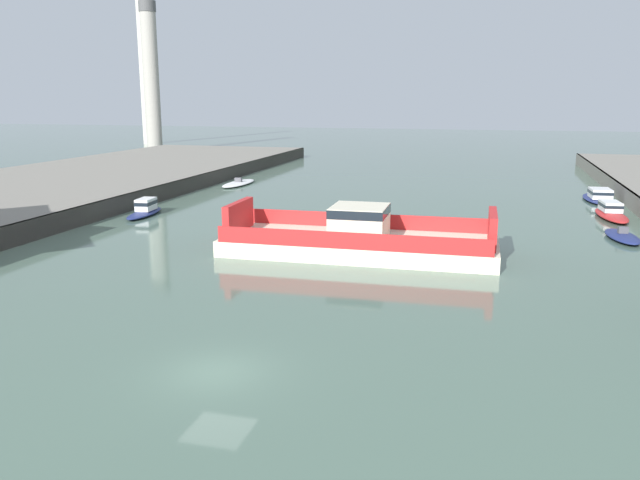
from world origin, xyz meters
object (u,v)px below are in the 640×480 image
(moored_boat_near_right, at_px, (611,212))
(moored_boat_mid_right, at_px, (238,183))
(moored_boat_far_right, at_px, (599,196))
(moored_boat_far_left, at_px, (622,236))
(chain_ferry, at_px, (359,239))
(smokestack_distant_a, at_px, (151,73))
(moored_boat_mid_left, at_px, (145,209))
(smokestack_distant_b, at_px, (145,62))

(moored_boat_near_right, relative_size, moored_boat_mid_right, 0.95)
(moored_boat_near_right, xyz_separation_m, moored_boat_far_right, (0.42, 10.01, -0.02))
(moored_boat_far_left, distance_m, moored_boat_far_right, 19.46)
(chain_ferry, height_order, smokestack_distant_a, smokestack_distant_a)
(moored_boat_far_left, bearing_deg, moored_boat_near_right, 86.06)
(moored_boat_far_left, bearing_deg, moored_boat_mid_left, -179.65)
(smokestack_distant_a, bearing_deg, smokestack_distant_b, 122.32)
(moored_boat_far_right, bearing_deg, smokestack_distant_b, 144.59)
(chain_ferry, relative_size, moored_boat_far_left, 3.21)
(chain_ferry, bearing_deg, moored_boat_mid_right, 124.99)
(moored_boat_mid_left, height_order, moored_boat_far_left, moored_boat_mid_left)
(moored_boat_near_right, bearing_deg, moored_boat_mid_right, 163.53)
(moored_boat_far_left, distance_m, smokestack_distant_b, 121.49)
(moored_boat_mid_left, height_order, smokestack_distant_b, smokestack_distant_b)
(moored_boat_mid_right, xyz_separation_m, smokestack_distant_b, (-47.09, 60.81, 18.25))
(chain_ferry, height_order, moored_boat_near_right, chain_ferry)
(moored_boat_near_right, relative_size, moored_boat_far_right, 0.92)
(moored_boat_far_right, bearing_deg, moored_boat_mid_right, 177.08)
(chain_ferry, distance_m, smokestack_distant_b, 116.15)
(moored_boat_near_right, relative_size, moored_boat_mid_left, 1.17)
(moored_boat_far_right, bearing_deg, moored_boat_mid_left, -154.77)
(moored_boat_far_right, distance_m, smokestack_distant_b, 110.07)
(moored_boat_mid_left, bearing_deg, smokestack_distant_b, 119.51)
(moored_boat_mid_right, bearing_deg, moored_boat_mid_left, -90.88)
(smokestack_distant_b, bearing_deg, chain_ferry, -53.16)
(moored_boat_mid_right, height_order, smokestack_distant_a, smokestack_distant_a)
(moored_boat_near_right, xyz_separation_m, smokestack_distant_b, (-88.10, 72.93, 17.91))
(smokestack_distant_a, bearing_deg, chain_ferry, -51.96)
(chain_ferry, relative_size, moored_boat_mid_left, 2.87)
(moored_boat_mid_right, relative_size, smokestack_distant_b, 0.24)
(moored_boat_near_right, height_order, moored_boat_far_right, moored_boat_near_right)
(moored_boat_mid_right, bearing_deg, moored_boat_far_left, -28.09)
(moored_boat_far_left, height_order, moored_boat_far_right, moored_boat_far_right)
(chain_ferry, relative_size, smokestack_distant_a, 0.67)
(moored_boat_far_left, distance_m, smokestack_distant_a, 98.16)
(chain_ferry, distance_m, smokestack_distant_a, 91.99)
(moored_boat_far_left, relative_size, smokestack_distant_b, 0.17)
(moored_boat_mid_left, distance_m, smokestack_distant_b, 96.58)
(smokestack_distant_b, bearing_deg, smokestack_distant_a, -57.68)
(moored_boat_near_right, xyz_separation_m, moored_boat_mid_right, (-41.00, 12.12, -0.34))
(smokestack_distant_a, relative_size, smokestack_distant_b, 0.81)
(moored_boat_near_right, xyz_separation_m, moored_boat_far_left, (-0.65, -9.42, -0.28))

